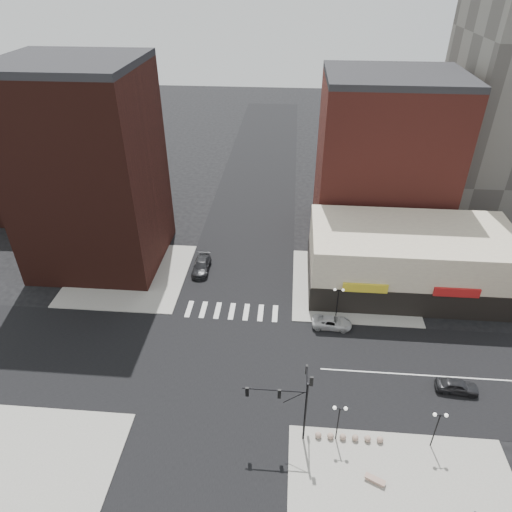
{
  "coord_description": "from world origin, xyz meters",
  "views": [
    {
      "loc": [
        6.16,
        -32.79,
        34.84
      ],
      "look_at": [
        3.14,
        3.56,
        11.0
      ],
      "focal_mm": 32.0,
      "sensor_mm": 36.0,
      "label": 1
    }
  ],
  "objects_px": {
    "traffic_signal": "(294,396)",
    "dark_sedan_east": "(457,386)",
    "street_lamp_se_b": "(438,422)",
    "street_lamp_ne": "(338,296)",
    "white_suv": "(332,322)",
    "stone_bench": "(375,480)",
    "street_lamp_se_a": "(339,415)",
    "dark_sedan_north": "(201,266)"
  },
  "relations": [
    {
      "from": "traffic_signal",
      "to": "white_suv",
      "type": "distance_m",
      "value": 15.56
    },
    {
      "from": "stone_bench",
      "to": "white_suv",
      "type": "bearing_deg",
      "value": 122.44
    },
    {
      "from": "traffic_signal",
      "to": "street_lamp_se_b",
      "type": "distance_m",
      "value": 11.88
    },
    {
      "from": "dark_sedan_east",
      "to": "dark_sedan_north",
      "type": "relative_size",
      "value": 0.77
    },
    {
      "from": "street_lamp_se_b",
      "to": "street_lamp_ne",
      "type": "distance_m",
      "value": 17.46
    },
    {
      "from": "white_suv",
      "to": "street_lamp_ne",
      "type": "bearing_deg",
      "value": -17.36
    },
    {
      "from": "traffic_signal",
      "to": "street_lamp_ne",
      "type": "relative_size",
      "value": 1.87
    },
    {
      "from": "dark_sedan_north",
      "to": "street_lamp_ne",
      "type": "bearing_deg",
      "value": -26.42
    },
    {
      "from": "traffic_signal",
      "to": "street_lamp_se_a",
      "type": "distance_m",
      "value": 4.12
    },
    {
      "from": "dark_sedan_east",
      "to": "stone_bench",
      "type": "distance_m",
      "value": 13.43
    },
    {
      "from": "traffic_signal",
      "to": "stone_bench",
      "type": "height_order",
      "value": "traffic_signal"
    },
    {
      "from": "traffic_signal",
      "to": "dark_sedan_north",
      "type": "distance_m",
      "value": 27.4
    },
    {
      "from": "white_suv",
      "to": "stone_bench",
      "type": "height_order",
      "value": "white_suv"
    },
    {
      "from": "street_lamp_se_b",
      "to": "street_lamp_se_a",
      "type": "bearing_deg",
      "value": 180.0
    },
    {
      "from": "street_lamp_se_b",
      "to": "traffic_signal",
      "type": "bearing_deg",
      "value": 179.18
    },
    {
      "from": "street_lamp_se_b",
      "to": "dark_sedan_north",
      "type": "bearing_deg",
      "value": 134.91
    },
    {
      "from": "dark_sedan_east",
      "to": "stone_bench",
      "type": "height_order",
      "value": "dark_sedan_east"
    },
    {
      "from": "dark_sedan_east",
      "to": "street_lamp_ne",
      "type": "bearing_deg",
      "value": 52.66
    },
    {
      "from": "dark_sedan_east",
      "to": "traffic_signal",
      "type": "bearing_deg",
      "value": 115.89
    },
    {
      "from": "street_lamp_se_a",
      "to": "street_lamp_se_b",
      "type": "bearing_deg",
      "value": 0.0
    },
    {
      "from": "traffic_signal",
      "to": "street_lamp_se_a",
      "type": "relative_size",
      "value": 1.87
    },
    {
      "from": "traffic_signal",
      "to": "dark_sedan_east",
      "type": "xyz_separation_m",
      "value": [
        15.62,
        6.13,
        -4.29
      ]
    },
    {
      "from": "dark_sedan_north",
      "to": "stone_bench",
      "type": "relative_size",
      "value": 3.06
    },
    {
      "from": "traffic_signal",
      "to": "street_lamp_se_b",
      "type": "bearing_deg",
      "value": -0.82
    },
    {
      "from": "street_lamp_ne",
      "to": "dark_sedan_north",
      "type": "distance_m",
      "value": 19.21
    },
    {
      "from": "dark_sedan_east",
      "to": "dark_sedan_north",
      "type": "bearing_deg",
      "value": 61.84
    },
    {
      "from": "street_lamp_ne",
      "to": "dark_sedan_north",
      "type": "height_order",
      "value": "street_lamp_ne"
    },
    {
      "from": "street_lamp_se_b",
      "to": "stone_bench",
      "type": "height_order",
      "value": "street_lamp_se_b"
    },
    {
      "from": "stone_bench",
      "to": "street_lamp_ne",
      "type": "bearing_deg",
      "value": 120.3
    },
    {
      "from": "dark_sedan_north",
      "to": "street_lamp_se_a",
      "type": "bearing_deg",
      "value": -57.08
    },
    {
      "from": "street_lamp_ne",
      "to": "stone_bench",
      "type": "bearing_deg",
      "value": -84.65
    },
    {
      "from": "street_lamp_se_a",
      "to": "white_suv",
      "type": "xyz_separation_m",
      "value": [
        0.46,
        14.5,
        -2.67
      ]
    },
    {
      "from": "traffic_signal",
      "to": "stone_bench",
      "type": "bearing_deg",
      "value": -30.07
    },
    {
      "from": "white_suv",
      "to": "dark_sedan_east",
      "type": "relative_size",
      "value": 1.12
    },
    {
      "from": "street_lamp_ne",
      "to": "dark_sedan_north",
      "type": "bearing_deg",
      "value": 154.37
    },
    {
      "from": "street_lamp_se_b",
      "to": "dark_sedan_north",
      "type": "relative_size",
      "value": 0.81
    },
    {
      "from": "traffic_signal",
      "to": "street_lamp_se_a",
      "type": "xyz_separation_m",
      "value": [
        3.76,
        -0.17,
        -1.67
      ]
    },
    {
      "from": "street_lamp_ne",
      "to": "white_suv",
      "type": "xyz_separation_m",
      "value": [
        -0.54,
        -1.5,
        -2.67
      ]
    },
    {
      "from": "street_lamp_se_a",
      "to": "white_suv",
      "type": "bearing_deg",
      "value": 88.2
    },
    {
      "from": "street_lamp_se_a",
      "to": "dark_sedan_east",
      "type": "xyz_separation_m",
      "value": [
        11.85,
        6.29,
        -2.62
      ]
    },
    {
      "from": "street_lamp_se_b",
      "to": "dark_sedan_north",
      "type": "distance_m",
      "value": 34.32
    },
    {
      "from": "street_lamp_se_a",
      "to": "stone_bench",
      "type": "xyz_separation_m",
      "value": [
        2.84,
        -3.66,
        -2.97
      ]
    }
  ]
}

